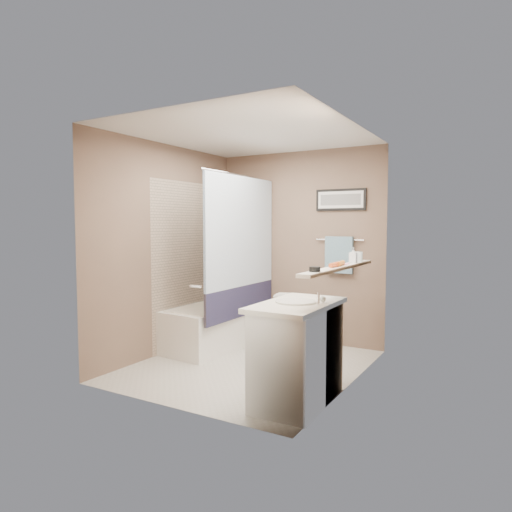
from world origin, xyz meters
The scene contains 33 objects.
ground centered at (0.00, 0.00, 0.00)m, with size 2.50×2.50×0.00m, color beige.
ceiling centered at (0.00, 0.00, 2.38)m, with size 2.20×2.50×0.04m, color silver.
wall_back centered at (0.00, 1.23, 1.20)m, with size 2.20×0.04×2.40m, color brown.
wall_front centered at (0.00, -1.23, 1.20)m, with size 2.20×0.04×2.40m, color brown.
wall_left centered at (-1.08, 0.00, 1.20)m, with size 0.04×2.50×2.40m, color brown.
wall_right centered at (1.08, 0.00, 1.20)m, with size 0.04×2.50×2.40m, color brown.
tile_surround centered at (-1.09, 0.50, 1.00)m, with size 0.02×1.55×2.00m, color tan.
curtain_rod centered at (-0.40, 0.50, 2.05)m, with size 0.02×0.02×1.55m, color silver.
curtain_upper centered at (-0.40, 0.50, 1.40)m, with size 0.03×1.45×1.28m, color white.
curtain_lower centered at (-0.40, 0.50, 0.58)m, with size 0.03×1.45×0.36m, color #272546.
mirror centered at (1.09, -0.15, 1.62)m, with size 0.02×1.60×1.00m, color silver.
shelf centered at (1.04, -0.15, 1.10)m, with size 0.12×1.60×0.03m, color silver.
towel_bar centered at (0.55, 1.22, 1.30)m, with size 0.02×0.02×0.60m, color silver.
towel centered at (0.55, 1.20, 1.12)m, with size 0.34×0.05×0.44m, color #93C4D7.
art_frame centered at (0.55, 1.23, 1.78)m, with size 0.62×0.03×0.26m, color black.
art_mat centered at (0.55, 1.22, 1.78)m, with size 0.56×0.00×0.20m, color white.
art_image centered at (0.55, 1.22, 1.78)m, with size 0.50×0.00×0.13m, color #595959.
door centered at (0.55, -1.24, 1.00)m, with size 0.80×0.02×2.00m, color silver.
door_handle centered at (0.22, -1.19, 1.00)m, with size 0.02×0.02×0.10m, color silver.
bathtub centered at (-0.75, 0.52, 0.25)m, with size 0.70×1.50×0.50m, color white.
tub_rim centered at (-0.75, 0.52, 0.50)m, with size 0.56×1.36×0.02m, color white.
toilet centered at (0.14, 0.92, 0.35)m, with size 0.39×0.68×0.69m, color white.
vanity centered at (0.85, -0.63, 0.40)m, with size 0.50×0.90×0.80m, color white.
countertop centered at (0.84, -0.63, 0.82)m, with size 0.54×0.96×0.04m, color silver.
sink_basin centered at (0.83, -0.63, 0.85)m, with size 0.34×0.34×0.01m, color silver.
faucet_spout centered at (1.03, -0.63, 0.89)m, with size 0.02×0.02×0.10m, color silver.
faucet_knob centered at (1.03, -0.53, 0.87)m, with size 0.05×0.05×0.05m, color silver.
candle_bowl_near centered at (1.04, -0.73, 1.14)m, with size 0.09×0.09×0.04m, color black.
hair_brush_front centered at (1.04, -0.27, 1.14)m, with size 0.04×0.04×0.22m, color #D5501E.
hair_brush_back centered at (1.04, -0.12, 1.14)m, with size 0.04×0.04×0.22m, color orange.
pink_comb centered at (1.04, 0.05, 1.12)m, with size 0.03×0.16×0.01m, color #FB99C1.
glass_jar centered at (1.04, 0.40, 1.17)m, with size 0.08×0.08×0.10m, color white.
soap_bottle centered at (1.04, 0.24, 1.19)m, with size 0.07×0.07×0.15m, color #999999.
Camera 1 is at (2.41, -4.04, 1.49)m, focal length 32.00 mm.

